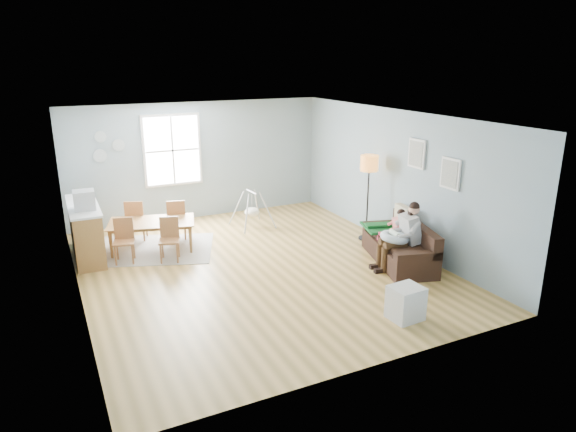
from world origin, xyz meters
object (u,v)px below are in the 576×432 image
father (402,234)px  dining_table (153,236)px  chair_se (169,237)px  counter (86,230)px  toddler (396,226)px  sofa (402,248)px  chair_ne (177,217)px  baby_swing (252,211)px  chair_sw (124,238)px  chair_nw (136,218)px  monitor (84,200)px  floor_lamp (369,170)px  storage_cube (405,303)px

father → dining_table: size_ratio=0.75×
chair_se → counter: bearing=147.1°
toddler → counter: bearing=152.5°
sofa → chair_se: 4.33m
chair_ne → baby_swing: bearing=2.1°
chair_ne → chair_sw: bearing=-147.1°
chair_nw → monitor: 1.46m
floor_lamp → storage_cube: bearing=-115.1°
counter → baby_swing: size_ratio=2.07×
storage_cube → chair_ne: size_ratio=0.58×
father → monitor: size_ratio=3.22×
dining_table → counter: size_ratio=0.89×
chair_sw → baby_swing: bearing=16.0°
floor_lamp → dining_table: floor_lamp is taller
counter → chair_sw: bearing=-44.8°
counter → monitor: bearing=-88.4°
chair_ne → father: bearing=-45.6°
dining_table → chair_ne: chair_ne is taller
chair_sw → chair_se: size_ratio=1.01×
chair_nw → chair_ne: 0.83m
toddler → storage_cube: toddler is taller
dining_table → chair_se: (0.18, -0.68, 0.17)m
toddler → dining_table: bearing=148.0°
storage_cube → monitor: monitor is taller
toddler → baby_swing: size_ratio=0.89×
father → dining_table: (-3.82, 2.91, -0.37)m
chair_se → storage_cube: bearing=-56.6°
chair_sw → chair_ne: 1.41m
toddler → chair_se: 4.23m
dining_table → chair_sw: size_ratio=1.99×
chair_nw → monitor: (-1.00, -0.81, 0.71)m
monitor → chair_nw: bearing=38.9°
chair_nw → baby_swing: chair_nw is taller
chair_sw → sofa: bearing=-26.6°
toddler → chair_ne: size_ratio=0.92×
counter → sofa: bearing=-29.1°
father → storage_cube: bearing=-126.1°
father → dining_table: bearing=142.7°
monitor → floor_lamp: bearing=-12.7°
chair_se → counter: size_ratio=0.45×
father → dining_table: 4.81m
chair_sw → chair_nw: bearing=69.0°
father → chair_nw: (-4.00, 3.58, -0.16)m
storage_cube → chair_se: (-2.50, 3.79, 0.20)m
toddler → chair_se: size_ratio=0.97×
chair_nw → baby_swing: bearing=-5.2°
sofa → chair_nw: (-4.20, 3.35, 0.22)m
counter → monitor: (0.01, -0.35, 0.68)m
chair_sw → baby_swing: baby_swing is taller
monitor → baby_swing: monitor is taller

